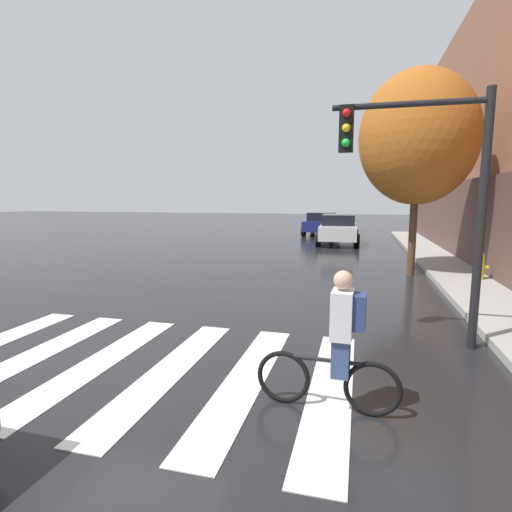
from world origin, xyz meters
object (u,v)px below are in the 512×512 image
Objects in this scene: cyclist at (338,342)px; fire_hydrant at (480,266)px; street_tree_near at (418,138)px; traffic_light_near at (428,176)px; sedan_mid at (338,229)px; sedan_far at (322,223)px.

fire_hydrant is at bearing 66.13° from cyclist.
cyclist is 0.26× the size of street_tree_near.
fire_hydrant is (2.41, 5.66, -2.33)m from traffic_light_near.
cyclist is at bearing -101.34° from street_tree_near.
cyclist is 0.41× the size of traffic_light_near.
cyclist is at bearing -115.65° from traffic_light_near.
traffic_light_near is at bearing -81.86° from sedan_mid.
cyclist reaches higher than sedan_mid.
fire_hydrant is at bearing -64.38° from sedan_mid.
street_tree_near is at bearing -71.74° from sedan_mid.
sedan_far is 0.71× the size of street_tree_near.
sedan_mid is at bearing 108.26° from street_tree_near.
traffic_light_near is at bearing -80.15° from sedan_far.
street_tree_near reaches higher than cyclist.
sedan_mid is 1.03× the size of sedan_far.
fire_hydrant is (3.65, 8.25, -0.31)m from cyclist.
cyclist is 3.51m from traffic_light_near.
street_tree_near reaches higher than traffic_light_near.
sedan_far is 5.90× the size of fire_hydrant.
sedan_far is 21.05m from traffic_light_near.
street_tree_near is (1.87, 9.32, 3.53)m from cyclist.
street_tree_near is at bearing 84.70° from traffic_light_near.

